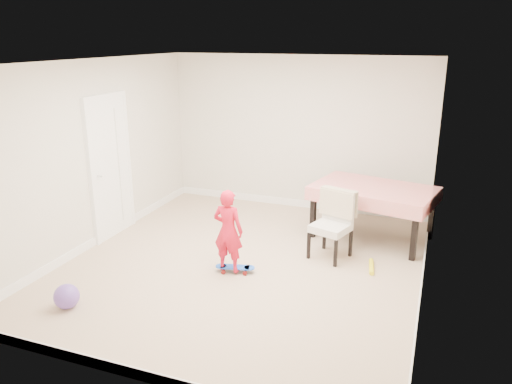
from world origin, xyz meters
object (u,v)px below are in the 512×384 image
at_px(dining_table, 372,213).
at_px(dining_chair, 331,225).
at_px(skateboard, 235,269).
at_px(child, 228,233).
at_px(balloon, 67,296).

height_order(dining_table, dining_chair, dining_chair).
height_order(skateboard, child, child).
bearing_deg(balloon, dining_table, 48.25).
bearing_deg(child, dining_chair, -139.14).
height_order(dining_table, balloon, dining_table).
xyz_separation_m(dining_chair, balloon, (-2.44, -2.32, -0.33)).
xyz_separation_m(dining_chair, skateboard, (-1.03, -0.86, -0.43)).
xyz_separation_m(skateboard, child, (-0.07, -0.04, 0.50)).
xyz_separation_m(skateboard, balloon, (-1.40, -1.46, 0.10)).
bearing_deg(child, dining_table, -128.88).
relative_size(skateboard, balloon, 1.80).
relative_size(skateboard, child, 0.47).
bearing_deg(child, skateboard, -149.66).
xyz_separation_m(child, balloon, (-1.33, -1.42, -0.40)).
relative_size(dining_chair, skateboard, 1.84).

